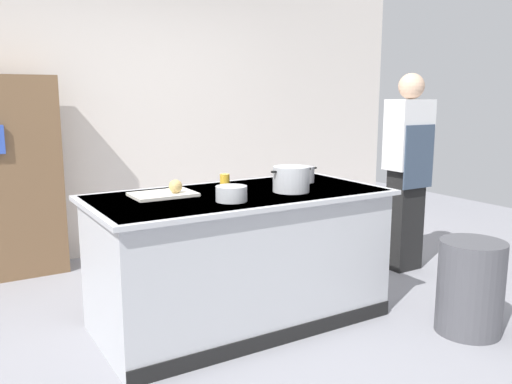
{
  "coord_description": "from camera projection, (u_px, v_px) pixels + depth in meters",
  "views": [
    {
      "loc": [
        -1.7,
        -3.02,
        1.55
      ],
      "look_at": [
        0.25,
        0.2,
        0.85
      ],
      "focal_mm": 37.3,
      "sensor_mm": 36.0,
      "label": 1
    }
  ],
  "objects": [
    {
      "name": "ground_plane",
      "position": [
        240.0,
        320.0,
        3.69
      ],
      "size": [
        10.0,
        10.0,
        0.0
      ],
      "primitive_type": "plane",
      "color": "gray"
    },
    {
      "name": "person_chef",
      "position": [
        407.0,
        168.0,
        4.62
      ],
      "size": [
        0.38,
        0.25,
        1.72
      ],
      "rotation": [
        0.0,
        0.0,
        1.77
      ],
      "color": "black",
      "rests_on": "ground_plane"
    },
    {
      "name": "mixing_bowl",
      "position": [
        231.0,
        194.0,
        3.24
      ],
      "size": [
        0.19,
        0.19,
        0.09
      ],
      "primitive_type": "cylinder",
      "color": "#B7BABF",
      "rests_on": "counter_island"
    },
    {
      "name": "trash_bin",
      "position": [
        470.0,
        287.0,
        3.46
      ],
      "size": [
        0.42,
        0.42,
        0.62
      ],
      "primitive_type": "cylinder",
      "color": "#4C4C51",
      "rests_on": "ground_plane"
    },
    {
      "name": "juice_cup",
      "position": [
        224.0,
        181.0,
        3.68
      ],
      "size": [
        0.07,
        0.07,
        0.1
      ],
      "primitive_type": "cylinder",
      "color": "yellow",
      "rests_on": "counter_island"
    },
    {
      "name": "onion",
      "position": [
        176.0,
        186.0,
        3.4
      ],
      "size": [
        0.09,
        0.09,
        0.09
      ],
      "primitive_type": "sphere",
      "color": "tan",
      "rests_on": "cutting_board"
    },
    {
      "name": "sauce_pan",
      "position": [
        305.0,
        174.0,
        3.94
      ],
      "size": [
        0.21,
        0.14,
        0.12
      ],
      "color": "#99999E",
      "rests_on": "counter_island"
    },
    {
      "name": "cutting_board",
      "position": [
        163.0,
        194.0,
        3.42
      ],
      "size": [
        0.4,
        0.28,
        0.02
      ],
      "primitive_type": "cube",
      "color": "silver",
      "rests_on": "counter_island"
    },
    {
      "name": "counter_island",
      "position": [
        240.0,
        256.0,
        3.6
      ],
      "size": [
        1.98,
        0.98,
        0.9
      ],
      "color": "#B7BABF",
      "rests_on": "ground_plane"
    },
    {
      "name": "back_wall",
      "position": [
        133.0,
        99.0,
        5.18
      ],
      "size": [
        6.4,
        0.12,
        3.0
      ],
      "primitive_type": "cube",
      "color": "silver",
      "rests_on": "ground_plane"
    },
    {
      "name": "stock_pot",
      "position": [
        291.0,
        179.0,
        3.55
      ],
      "size": [
        0.31,
        0.25,
        0.17
      ],
      "color": "#B7BABF",
      "rests_on": "counter_island"
    }
  ]
}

